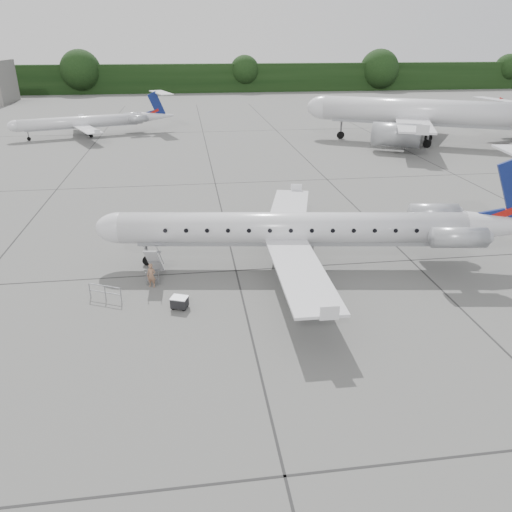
{
  "coord_description": "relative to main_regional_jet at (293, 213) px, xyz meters",
  "views": [
    {
      "loc": [
        -7.4,
        -27.0,
        14.84
      ],
      "look_at": [
        -3.46,
        1.39,
        2.3
      ],
      "focal_mm": 35.0,
      "sensor_mm": 36.0,
      "label": 1
    }
  ],
  "objects": [
    {
      "name": "bg_regional_left",
      "position": [
        -23.51,
        54.44,
        -0.61
      ],
      "size": [
        29.23,
        24.61,
        6.57
      ],
      "primitive_type": null,
      "rotation": [
        0.0,
        0.0,
        0.3
      ],
      "color": "silver",
      "rests_on": "ground"
    },
    {
      "name": "baggage_cart",
      "position": [
        -7.85,
        -5.19,
        -3.5
      ],
      "size": [
        1.13,
        1.03,
        0.8
      ],
      "primitive_type": null,
      "rotation": [
        0.0,
        0.0,
        -0.37
      ],
      "color": "black",
      "rests_on": "ground"
    },
    {
      "name": "passenger",
      "position": [
        -9.63,
        -2.08,
        -3.09
      ],
      "size": [
        0.68,
        0.55,
        1.61
      ],
      "primitive_type": "imported",
      "rotation": [
        0.0,
        0.0,
        -0.33
      ],
      "color": "#8D654D",
      "rests_on": "ground"
    },
    {
      "name": "bg_narrowbody",
      "position": [
        27.9,
        41.39,
        2.68
      ],
      "size": [
        44.66,
        40.32,
        13.14
      ],
      "primitive_type": null,
      "rotation": [
        0.0,
        0.0,
        -0.48
      ],
      "color": "silver",
      "rests_on": "ground"
    },
    {
      "name": "ground",
      "position": [
        0.48,
        -4.67,
        -3.9
      ],
      "size": [
        320.0,
        320.0,
        0.0
      ],
      "primitive_type": "plane",
      "color": "slate",
      "rests_on": "ground"
    },
    {
      "name": "treeline",
      "position": [
        0.48,
        125.33,
        0.1
      ],
      "size": [
        260.0,
        4.0,
        8.0
      ],
      "primitive_type": "cube",
      "color": "black",
      "rests_on": "ground"
    },
    {
      "name": "airstair",
      "position": [
        -9.47,
        -0.89,
        -2.68
      ],
      "size": [
        1.13,
        2.2,
        2.44
      ],
      "primitive_type": null,
      "rotation": [
        0.0,
        0.0,
        -0.14
      ],
      "color": "silver",
      "rests_on": "ground"
    },
    {
      "name": "safety_railing",
      "position": [
        -12.36,
        -3.56,
        -3.4
      ],
      "size": [
        2.02,
        1.01,
        1.0
      ],
      "primitive_type": null,
      "rotation": [
        0.0,
        0.0,
        -0.44
      ],
      "color": "gray",
      "rests_on": "ground"
    },
    {
      "name": "main_regional_jet",
      "position": [
        0.0,
        0.0,
        0.0
      ],
      "size": [
        33.13,
        25.88,
        7.79
      ],
      "primitive_type": null,
      "rotation": [
        0.0,
        0.0,
        -0.14
      ],
      "color": "silver",
      "rests_on": "ground"
    }
  ]
}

